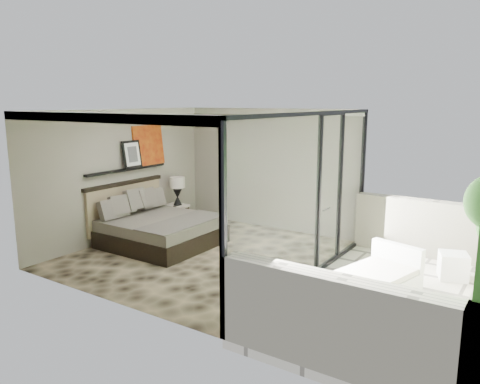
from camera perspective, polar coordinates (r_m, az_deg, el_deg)
The scene contains 14 objects.
floor at distance 9.29m, azimuth -4.38°, elevation -7.62°, with size 5.00×5.00×0.00m, color black.
ceiling at distance 8.80m, azimuth -4.65°, elevation 9.86°, with size 4.50×5.00×0.02m, color silver.
back_wall at distance 10.98m, azimuth 3.56°, elevation 2.82°, with size 4.50×0.02×2.80m, color gray.
left_wall at distance 10.46m, azimuth -14.21°, elevation 2.09°, with size 0.02×5.00×2.80m, color gray.
glass_wall at distance 7.77m, azimuth 8.65°, elevation -0.71°, with size 0.08×5.00×2.80m, color white.
terrace_slab at distance 7.73m, azimuth 18.68°, elevation -12.62°, with size 3.00×5.00×0.12m, color #C0B5A3.
picture_ledge at distance 10.47m, azimuth -13.60°, elevation 2.68°, with size 0.12×2.20×0.05m, color black.
bed at distance 9.99m, azimuth -9.98°, elevation -4.32°, with size 2.15×2.08×1.19m.
nightstand at distance 11.36m, azimuth -7.90°, elevation -2.86°, with size 0.52×0.52×0.52m, color black.
table_lamp at distance 11.21m, azimuth -7.65°, elevation 0.59°, with size 0.37×0.37×0.67m.
abstract_canvas at distance 10.90m, azimuth -11.10°, elevation 5.62°, with size 0.04×0.90×0.90m, color #C05D10.
framed_print at distance 10.48m, azimuth -13.04°, elevation 4.51°, with size 0.03×0.50×0.60m, color black.
ottoman at distance 8.78m, azimuth 24.54°, elevation -8.19°, with size 0.44×0.44×0.44m, color silver.
lounger at distance 7.55m, azimuth 15.48°, elevation -10.73°, with size 1.31×1.94×0.70m.
Camera 1 is at (5.46, -6.90, 2.96)m, focal length 35.00 mm.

